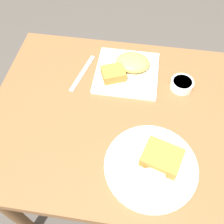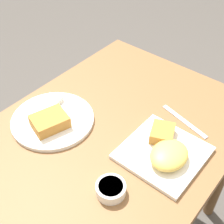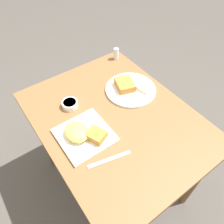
{
  "view_description": "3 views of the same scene",
  "coord_description": "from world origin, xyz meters",
  "px_view_note": "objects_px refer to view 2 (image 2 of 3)",
  "views": [
    {
      "loc": [
        -0.04,
        0.52,
        1.49
      ],
      "look_at": [
        0.03,
        0.04,
        0.8
      ],
      "focal_mm": 42.0,
      "sensor_mm": 36.0,
      "label": 1
    },
    {
      "loc": [
        -0.57,
        -0.46,
        1.5
      ],
      "look_at": [
        0.01,
        0.02,
        0.8
      ],
      "focal_mm": 50.0,
      "sensor_mm": 36.0,
      "label": 2
    },
    {
      "loc": [
        0.57,
        -0.43,
        1.6
      ],
      "look_at": [
        -0.01,
        -0.01,
        0.78
      ],
      "focal_mm": 35.0,
      "sensor_mm": 36.0,
      "label": 3
    }
  ],
  "objects_px": {
    "sauce_ramekin": "(111,189)",
    "butter_knife": "(184,121)",
    "plate_square_near": "(165,151)",
    "plate_oval_far": "(52,119)"
  },
  "relations": [
    {
      "from": "sauce_ramekin",
      "to": "butter_knife",
      "type": "distance_m",
      "value": 0.38
    },
    {
      "from": "plate_square_near",
      "to": "butter_knife",
      "type": "xyz_separation_m",
      "value": [
        0.17,
        0.03,
        -0.02
      ]
    },
    {
      "from": "plate_square_near",
      "to": "butter_knife",
      "type": "relative_size",
      "value": 1.21
    },
    {
      "from": "plate_square_near",
      "to": "plate_oval_far",
      "type": "distance_m",
      "value": 0.4
    },
    {
      "from": "plate_oval_far",
      "to": "sauce_ramekin",
      "type": "relative_size",
      "value": 3.36
    },
    {
      "from": "plate_square_near",
      "to": "sauce_ramekin",
      "type": "xyz_separation_m",
      "value": [
        -0.21,
        0.04,
        -0.0
      ]
    },
    {
      "from": "plate_square_near",
      "to": "sauce_ramekin",
      "type": "height_order",
      "value": "plate_square_near"
    },
    {
      "from": "plate_oval_far",
      "to": "sauce_ramekin",
      "type": "distance_m",
      "value": 0.35
    },
    {
      "from": "plate_square_near",
      "to": "plate_oval_far",
      "type": "bearing_deg",
      "value": 107.91
    },
    {
      "from": "butter_knife",
      "to": "plate_square_near",
      "type": "bearing_deg",
      "value": 113.02
    }
  ]
}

